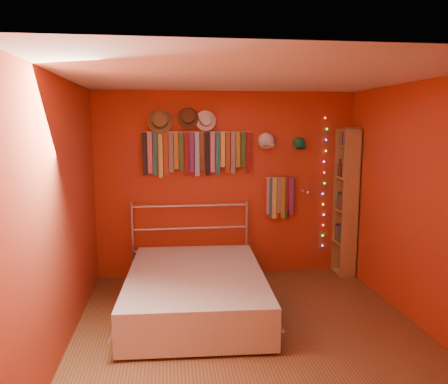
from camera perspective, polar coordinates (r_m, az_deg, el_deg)
name	(u,v)px	position (r m, az deg, el deg)	size (l,w,h in m)	color
ground	(249,331)	(4.63, 3.31, -17.63)	(3.50, 3.50, 0.00)	brown
back_wall	(227,185)	(5.93, 0.33, 0.95)	(3.50, 0.02, 2.50)	maroon
right_wall	(420,205)	(4.86, 24.19, -1.57)	(0.02, 3.50, 2.50)	maroon
left_wall	(63,214)	(4.27, -20.34, -2.69)	(0.02, 3.50, 2.50)	maroon
ceiling	(252,76)	(4.17, 3.62, 14.85)	(3.50, 3.50, 0.02)	white
tie_rack	(196,152)	(5.78, -3.64, 5.29)	(1.45, 0.03, 0.60)	silver
small_tie_rack	(280,196)	(6.03, 7.31, -0.57)	(0.40, 0.03, 0.59)	silver
fedora_olive	(160,121)	(5.73, -8.34, 9.18)	(0.32, 0.17, 0.32)	brown
fedora_brown	(188,117)	(5.74, -4.72, 9.69)	(0.28, 0.15, 0.27)	#4B2F1B
fedora_white	(206,120)	(5.75, -2.38, 9.37)	(0.27, 0.15, 0.27)	silver
cap_white	(266,141)	(5.92, 5.54, 6.62)	(0.20, 0.25, 0.20)	silver
cap_green	(299,143)	(6.04, 9.81, 6.26)	(0.17, 0.22, 0.17)	#176945
fairy_lights	(324,183)	(6.22, 12.95, 1.13)	(0.05, 0.02, 1.82)	#FF3333
reading_lamp	(307,192)	(5.98, 10.83, -0.01)	(0.06, 0.27, 0.08)	silver
bookshelf	(349,202)	(6.20, 15.99, -1.23)	(0.25, 0.34, 2.00)	#AA844D
bed	(196,290)	(4.99, -3.71, -12.62)	(1.67, 2.19, 1.04)	silver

